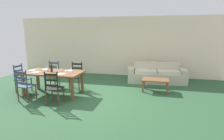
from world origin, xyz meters
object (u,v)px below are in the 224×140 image
Objects in this scene: dining_chair_near_left at (25,85)px; wine_glass_near_right at (67,70)px; wine_glass_far_right at (71,69)px; dining_chair_near_right at (54,88)px; coffee_cup_primary at (62,70)px; couch at (156,75)px; dining_chair_far_right at (76,76)px; dining_chair_far_left at (53,74)px; dining_table at (53,74)px; dining_chair_head_west at (22,78)px; wine_glass_far_left at (46,67)px; wine_glass_near_left at (41,69)px; coffee_table at (155,81)px; wine_bottle at (52,68)px.

wine_glass_near_right is (1.07, 0.60, 0.38)m from dining_chair_near_left.
wine_glass_far_right is (-0.01, 0.28, 0.00)m from wine_glass_near_right.
coffee_cup_primary is at bearing 103.22° from dining_chair_near_right.
dining_chair_near_right is 0.41× the size of couch.
couch is (2.80, 1.60, -0.19)m from dining_chair_far_right.
dining_chair_far_right is at bearing 101.28° from wine_glass_far_right.
dining_chair_near_left is 1.00× the size of dining_chair_far_left.
dining_chair_head_west reaches higher than dining_table.
coffee_cup_primary is (-0.20, 0.86, 0.32)m from dining_chair_near_right.
wine_glass_far_left is (-0.31, 0.12, 0.20)m from dining_table.
dining_chair_far_left is (-0.01, 1.52, 0.00)m from dining_chair_near_left.
coffee_cup_primary is (0.59, -0.03, -0.07)m from wine_glass_far_left.
dining_table is at bearing 121.83° from dining_chair_near_right.
wine_glass_near_left is at bearing 179.28° from wine_glass_near_right.
wine_glass_far_left is at bearing 163.28° from wine_glass_near_right.
dining_chair_far_left is at bearing -174.31° from coffee_table.
dining_chair_near_right reaches higher than couch.
wine_glass_far_left and wine_glass_far_right have the same top height.
wine_bottle is 3.51× the size of coffee_cup_primary.
dining_chair_far_left is (-0.48, 0.77, -0.19)m from dining_table.
dining_chair_near_right reaches higher than coffee_cup_primary.
wine_glass_far_left is at bearing -75.86° from dining_chair_far_left.
dining_chair_near_right is 4.19m from couch.
wine_glass_far_left is at bearing 131.66° from dining_chair_near_right.
wine_glass_near_right is at bearing -153.77° from coffee_table.
wine_glass_far_right is 0.32m from coffee_cup_primary.
couch is at bearing 35.86° from dining_table.
dining_chair_head_west reaches higher than wine_glass_near_right.
wine_glass_near_right and wine_glass_far_left have the same top height.
wine_bottle reaches higher than dining_chair_near_left.
dining_chair_near_left is at bearing -121.62° from dining_chair_far_right.
dining_chair_head_west is 5.96× the size of wine_glass_near_right.
dining_chair_far_right is at bearing 25.56° from dining_chair_head_west.
dining_table is 0.92m from dining_chair_far_left.
dining_chair_near_left is 1.00× the size of dining_chair_far_right.
dining_chair_far_right reaches higher than wine_glass_near_right.
coffee_table is (4.41, 1.16, -0.12)m from dining_chair_head_west.
wine_glass_far_left is (-0.77, -0.64, 0.38)m from dining_chair_far_right.
dining_chair_far_left is 3.73m from coffee_table.
wine_glass_near_right is 1.00× the size of wine_glass_far_left.
dining_chair_near_right is 1.25m from wine_glass_far_left.
coffee_cup_primary is (-0.33, 0.24, -0.07)m from wine_glass_near_right.
couch is (3.26, 2.36, -0.37)m from dining_table.
dining_chair_far_right is at bearing -172.19° from coffee_table.
dining_chair_far_right is (0.46, 0.76, -0.19)m from dining_table.
dining_chair_near_right is 1.07m from wine_glass_near_left.
dining_chair_far_right is 0.98m from wine_bottle.
dining_chair_far_left is at bearing 121.79° from dining_chair_near_right.
dining_chair_near_right is 1.53m from dining_chair_far_right.
dining_chair_near_left is (-0.47, -0.75, -0.19)m from dining_table.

